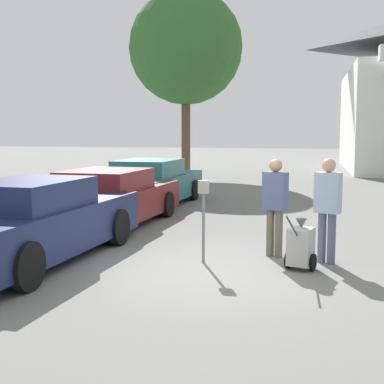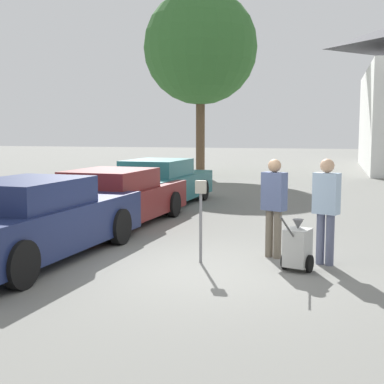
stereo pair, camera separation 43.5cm
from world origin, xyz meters
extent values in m
plane|color=slate|center=(0.00, 0.00, 0.00)|extent=(120.00, 120.00, 0.00)
cube|color=#19234C|center=(-2.98, -0.02, 0.58)|extent=(2.09, 5.25, 0.77)
cube|color=#19234C|center=(-2.99, -0.22, 1.20)|extent=(1.68, 2.26, 0.47)
cylinder|color=black|center=(-3.73, 1.63, 0.36)|extent=(0.23, 0.73, 0.72)
cylinder|color=black|center=(-2.02, 1.52, 0.36)|extent=(0.23, 0.73, 0.72)
cylinder|color=black|center=(-2.22, -1.67, 0.36)|extent=(0.23, 0.73, 0.72)
cube|color=maroon|center=(-2.98, 3.55, 0.54)|extent=(2.20, 5.17, 0.71)
cube|color=maroon|center=(-2.99, 3.35, 1.12)|extent=(1.78, 2.23, 0.46)
cylinder|color=black|center=(-3.79, 5.17, 0.33)|extent=(0.22, 0.68, 0.67)
cylinder|color=black|center=(-1.96, 5.05, 0.33)|extent=(0.22, 0.68, 0.67)
cylinder|color=black|center=(-4.00, 2.04, 0.33)|extent=(0.22, 0.68, 0.67)
cylinder|color=black|center=(-2.16, 1.92, 0.33)|extent=(0.22, 0.68, 0.67)
cube|color=#23666B|center=(-2.98, 7.01, 0.55)|extent=(2.14, 5.26, 0.73)
cube|color=#23666B|center=(-2.99, 6.81, 1.16)|extent=(1.73, 2.26, 0.48)
cylinder|color=black|center=(-3.75, 8.66, 0.33)|extent=(0.22, 0.67, 0.66)
cylinder|color=black|center=(-1.99, 8.55, 0.33)|extent=(0.22, 0.67, 0.66)
cylinder|color=black|center=(-3.96, 5.48, 0.33)|extent=(0.22, 0.67, 0.66)
cylinder|color=black|center=(-2.20, 5.36, 0.33)|extent=(0.22, 0.67, 0.66)
cylinder|color=slate|center=(-0.11, 0.48, 0.60)|extent=(0.05, 0.05, 1.20)
cube|color=gray|center=(-0.11, 0.48, 1.31)|extent=(0.18, 0.09, 0.22)
cylinder|color=#665B4C|center=(1.13, 1.14, 0.43)|extent=(0.14, 0.14, 0.85)
cylinder|color=#665B4C|center=(0.98, 1.22, 0.43)|extent=(0.14, 0.14, 0.85)
cube|color=#4C597F|center=(1.05, 1.18, 1.19)|extent=(0.47, 0.38, 0.68)
sphere|color=tan|center=(1.05, 1.18, 1.65)|extent=(0.23, 0.23, 0.23)
cylinder|color=#515670|center=(2.03, 0.85, 0.44)|extent=(0.14, 0.14, 0.87)
cylinder|color=#515670|center=(1.87, 0.91, 0.44)|extent=(0.14, 0.14, 0.87)
cube|color=#99B2CC|center=(1.95, 0.88, 1.22)|extent=(0.47, 0.37, 0.69)
sphere|color=tan|center=(1.95, 0.88, 1.68)|extent=(0.24, 0.24, 0.24)
cube|color=#B2B2AD|center=(1.53, 0.37, 0.38)|extent=(0.47, 0.52, 0.60)
cone|color=#59595B|center=(1.53, 0.37, 0.76)|extent=(0.18, 0.18, 0.16)
cylinder|color=#4C4C4C|center=(1.40, -0.08, 0.78)|extent=(0.19, 0.58, 0.43)
cylinder|color=black|center=(1.33, 0.43, 0.14)|extent=(0.13, 0.28, 0.28)
cylinder|color=black|center=(1.73, 0.31, 0.14)|extent=(0.13, 0.28, 0.28)
cylinder|color=brown|center=(-4.35, 17.74, 1.97)|extent=(0.44, 0.44, 3.94)
sphere|color=#33662D|center=(-4.35, 17.74, 6.31)|extent=(5.57, 5.57, 5.57)
camera|label=1|loc=(1.59, -8.35, 2.27)|focal=50.00mm
camera|label=2|loc=(2.02, -8.25, 2.27)|focal=50.00mm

